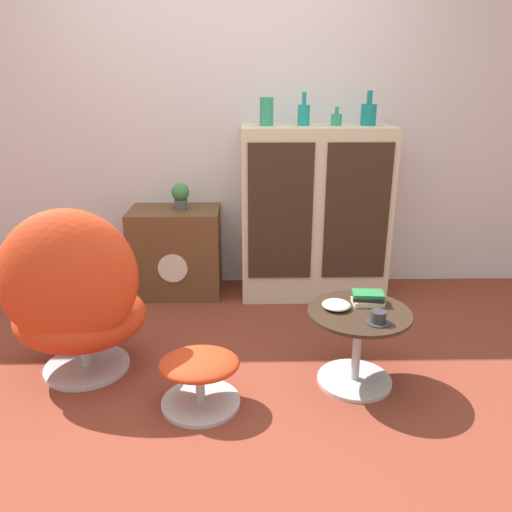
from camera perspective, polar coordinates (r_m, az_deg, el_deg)
The scene contains 15 objects.
ground_plane at distance 2.63m, azimuth -4.51°, elevation -15.64°, with size 12.00×12.00×0.00m, color brown.
wall_back at distance 3.73m, azimuth -3.68°, elevation 16.21°, with size 6.40×0.06×2.60m.
sideboard at distance 3.61m, azimuth 6.63°, elevation 4.91°, with size 1.03×0.46×1.22m.
tv_console at distance 3.71m, azimuth -9.09°, elevation 0.50°, with size 0.64×0.43×0.64m.
egg_chair at distance 2.73m, azimuth -20.01°, elevation -4.67°, with size 0.72×0.67×0.96m.
ottoman at distance 2.48m, azimuth -6.46°, elevation -13.06°, with size 0.39×0.39×0.27m.
coffee_table at distance 2.65m, azimuth 11.50°, elevation -9.37°, with size 0.52×0.52×0.41m.
vase_leftmost at distance 3.47m, azimuth 1.21°, elevation 16.18°, with size 0.09×0.09×0.18m.
vase_inner_left at distance 3.49m, azimuth 5.48°, elevation 15.85°, with size 0.08×0.08×0.22m.
vase_inner_right at distance 3.53m, azimuth 9.16°, elevation 15.19°, with size 0.07×0.07×0.12m.
vase_rightmost at distance 3.57m, azimuth 12.74°, elevation 15.60°, with size 0.10×0.10×0.23m.
potted_plant at distance 3.59m, azimuth -8.62°, elevation 6.90°, with size 0.12×0.12×0.19m.
teacup at distance 2.47m, azimuth 13.80°, elevation -6.90°, with size 0.12×0.12×0.06m.
book_stack at distance 2.65m, azimuth 12.68°, elevation -4.72°, with size 0.17×0.12×0.06m.
bowl at distance 2.58m, azimuth 9.16°, elevation -5.54°, with size 0.15×0.15×0.04m.
Camera 1 is at (0.16, -2.15, 1.51)m, focal length 35.00 mm.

